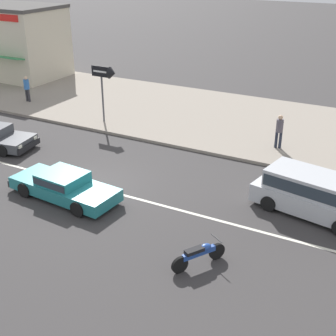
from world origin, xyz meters
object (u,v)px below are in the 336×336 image
object	(u,v)px
sedan_teal_4	(64,185)
motorcycle_0	(199,254)
arrow_signboard	(109,76)
pedestrian_mid_kerb	(27,87)
shopfront_mid_block	(19,41)
minivan_silver_1	(312,192)
pedestrian_near_clock	(279,129)

from	to	relation	value
sedan_teal_4	motorcycle_0	xyz separation A→B (m)	(6.58, -1.52, -0.11)
motorcycle_0	arrow_signboard	bearing A→B (deg)	135.95
sedan_teal_4	pedestrian_mid_kerb	distance (m)	13.41
pedestrian_mid_kerb	shopfront_mid_block	bearing A→B (deg)	136.53
minivan_silver_1	pedestrian_mid_kerb	distance (m)	19.74
minivan_silver_1	sedan_teal_4	world-z (taller)	minivan_silver_1
sedan_teal_4	shopfront_mid_block	xyz separation A→B (m)	(-15.24, 13.61, 2.22)
motorcycle_0	pedestrian_near_clock	world-z (taller)	pedestrian_near_clock
minivan_silver_1	sedan_teal_4	bearing A→B (deg)	-158.87
minivan_silver_1	shopfront_mid_block	bearing A→B (deg)	157.09
motorcycle_0	shopfront_mid_block	size ratio (longest dim) A/B	0.27
arrow_signboard	pedestrian_mid_kerb	distance (m)	7.28
minivan_silver_1	sedan_teal_4	distance (m)	9.51
minivan_silver_1	motorcycle_0	bearing A→B (deg)	-114.76
sedan_teal_4	arrow_signboard	xyz separation A→B (m)	(-3.12, 7.86, 2.27)
shopfront_mid_block	pedestrian_mid_kerb	bearing A→B (deg)	-43.47
motorcycle_0	sedan_teal_4	bearing A→B (deg)	166.97
pedestrian_mid_kerb	shopfront_mid_block	xyz separation A→B (m)	(-5.10, 4.84, 1.66)
motorcycle_0	pedestrian_mid_kerb	distance (m)	19.64
shopfront_mid_block	motorcycle_0	bearing A→B (deg)	-34.75
minivan_silver_1	arrow_signboard	size ratio (longest dim) A/B	1.52
motorcycle_0	arrow_signboard	size ratio (longest dim) A/B	0.54
arrow_signboard	pedestrian_near_clock	size ratio (longest dim) A/B	1.88
minivan_silver_1	shopfront_mid_block	xyz separation A→B (m)	(-24.10, 10.19, 1.91)
sedan_teal_4	pedestrian_near_clock	xyz separation A→B (m)	(6.13, 8.68, 0.60)
sedan_teal_4	shopfront_mid_block	bearing A→B (deg)	138.22
arrow_signboard	shopfront_mid_block	distance (m)	13.42
arrow_signboard	pedestrian_near_clock	world-z (taller)	arrow_signboard
sedan_teal_4	arrow_signboard	world-z (taller)	arrow_signboard
arrow_signboard	pedestrian_near_clock	bearing A→B (deg)	5.11
pedestrian_near_clock	arrow_signboard	bearing A→B (deg)	-174.89
sedan_teal_4	pedestrian_mid_kerb	xyz separation A→B (m)	(-10.13, 8.77, 0.56)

